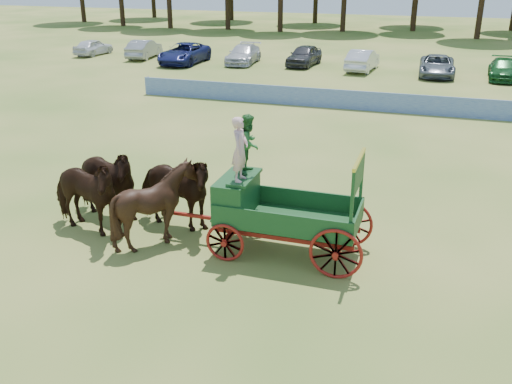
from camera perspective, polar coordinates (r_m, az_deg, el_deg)
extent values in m
plane|color=#AA9A4D|center=(15.37, 3.70, -7.46)|extent=(160.00, 160.00, 0.00)
imported|color=black|center=(17.49, -16.92, -0.28)|extent=(3.04, 1.83, 2.40)
imported|color=black|center=(18.33, -15.02, 0.95)|extent=(3.06, 1.93, 2.40)
imported|color=black|center=(16.29, -9.93, -1.27)|extent=(2.46, 2.26, 2.40)
imported|color=black|center=(17.19, -8.25, 0.09)|extent=(3.00, 1.72, 2.40)
cube|color=maroon|center=(16.16, -1.93, -3.46)|extent=(0.12, 2.00, 0.12)
cube|color=maroon|center=(15.49, 8.60, -4.90)|extent=(0.12, 2.00, 0.12)
cube|color=maroon|center=(15.23, 2.69, -4.65)|extent=(3.80, 0.10, 0.12)
cube|color=maroon|center=(16.19, 3.73, -2.98)|extent=(3.80, 0.10, 0.12)
cube|color=maroon|center=(16.40, -4.90, -2.56)|extent=(2.80, 0.09, 0.09)
cube|color=#194C21|center=(15.59, 3.25, -2.86)|extent=(3.80, 1.80, 0.10)
cube|color=#194C21|center=(14.69, 2.39, -3.18)|extent=(3.80, 0.06, 0.55)
cube|color=#194C21|center=(16.25, 4.07, -0.66)|extent=(3.80, 0.06, 0.55)
cube|color=#194C21|center=(15.15, 10.17, -2.72)|extent=(0.06, 1.80, 0.55)
cube|color=#194C21|center=(15.77, -1.98, -0.35)|extent=(0.85, 1.70, 1.05)
cube|color=#194C21|center=(15.49, -1.14, 1.49)|extent=(0.55, 1.50, 0.08)
cube|color=#194C21|center=(15.98, -3.25, -0.85)|extent=(0.10, 1.60, 0.65)
cube|color=#194C21|center=(16.04, -2.63, -1.92)|extent=(0.55, 1.60, 0.06)
cube|color=#194C21|center=(14.17, 9.54, -1.58)|extent=(0.08, 0.08, 1.80)
cube|color=#194C21|center=(15.64, 10.47, 0.65)|extent=(0.08, 0.08, 1.80)
cube|color=#194C21|center=(14.68, 10.18, 1.76)|extent=(0.07, 1.75, 0.75)
cube|color=gold|center=(14.55, 10.29, 3.23)|extent=(0.08, 1.80, 0.09)
cube|color=gold|center=(14.69, 10.03, 1.77)|extent=(0.02, 1.30, 0.12)
torus|color=maroon|center=(15.38, -3.13, -5.08)|extent=(1.09, 0.09, 1.09)
torus|color=maroon|center=(16.99, -0.85, -2.31)|extent=(1.09, 0.09, 1.09)
torus|color=maroon|center=(14.61, 7.98, -6.16)|extent=(1.39, 0.09, 1.39)
torus|color=maroon|center=(16.30, 9.20, -3.14)|extent=(1.39, 0.09, 1.39)
imported|color=beige|center=(14.88, -1.60, 4.30)|extent=(0.41, 0.63, 1.72)
imported|color=#25642A|center=(15.53, -0.74, 4.87)|extent=(0.62, 0.79, 1.63)
cube|color=#1D419F|center=(32.06, 10.17, 9.01)|extent=(26.00, 0.08, 1.05)
imported|color=silver|center=(53.16, -15.97, 13.78)|extent=(1.93, 4.19, 1.39)
imported|color=gray|center=(50.41, -11.14, 13.86)|extent=(2.11, 4.77, 1.52)
imported|color=navy|center=(47.09, -7.19, 13.59)|extent=(2.65, 5.75, 1.60)
imported|color=silver|center=(46.76, -1.27, 13.61)|extent=(2.40, 5.17, 1.46)
imported|color=#333338|center=(45.90, 4.84, 13.45)|extent=(2.25, 4.77, 1.58)
imported|color=silver|center=(44.27, 10.60, 12.84)|extent=(2.04, 4.86, 1.56)
imported|color=slate|center=(43.41, 17.65, 11.95)|extent=(2.58, 5.28, 1.44)
imported|color=#144C1E|center=(43.66, 23.53, 11.18)|extent=(2.07, 4.80, 1.38)
cylinder|color=#382314|center=(84.16, -16.99, 17.76)|extent=(0.60, 0.60, 5.31)
cylinder|color=#382314|center=(77.56, -13.28, 17.53)|extent=(0.60, 0.60, 4.51)
cylinder|color=#382314|center=(73.75, -8.67, 18.07)|extent=(0.60, 0.60, 5.62)
cylinder|color=#382314|center=(71.56, -2.85, 17.73)|extent=(0.60, 0.60, 4.52)
cylinder|color=#382314|center=(69.14, 2.46, 17.90)|extent=(0.60, 0.60, 5.26)
cylinder|color=#382314|center=(70.08, 8.76, 17.62)|extent=(0.60, 0.60, 4.99)
cylinder|color=#382314|center=(72.16, 15.62, 17.45)|extent=(0.60, 0.60, 5.57)
cylinder|color=#382314|center=(66.62, 21.53, 16.49)|extent=(0.60, 0.60, 5.65)
cylinder|color=#382314|center=(79.64, 5.99, 18.47)|extent=(0.60, 0.60, 5.63)
cylinder|color=#382314|center=(79.32, 15.59, 17.91)|extent=(0.60, 0.60, 5.89)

